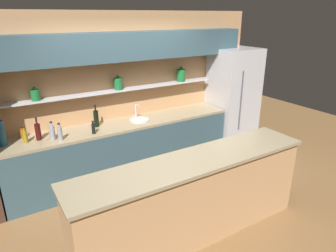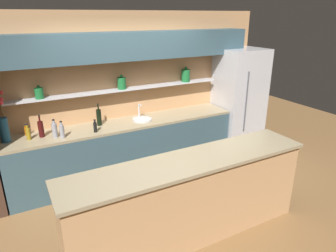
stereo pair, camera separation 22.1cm
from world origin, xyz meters
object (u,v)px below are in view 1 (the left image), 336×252
Objects in this scene: bottle_sauce_0 at (22,134)px; bottle_wine_4 at (96,118)px; refrigerator at (233,100)px; bottle_oil_6 at (25,136)px; flower_vase at (0,130)px; bottle_spirit_3 at (52,132)px; bottle_spirit_2 at (60,133)px; bottle_sauce_1 at (93,128)px; sink_fixture at (139,119)px; bottle_wine_5 at (38,131)px.

bottle_wine_4 is (1.03, -0.08, 0.06)m from bottle_sauce_0.
bottle_oil_6 is (-3.70, 0.03, 0.03)m from refrigerator.
flower_vase is 0.32m from bottle_sauce_0.
bottle_spirit_3 reaches higher than bottle_sauce_0.
bottle_wine_4 is 1.52× the size of bottle_oil_6.
bottle_spirit_2 reaches higher than bottle_sauce_0.
bottle_sauce_1 is 0.86× the size of bottle_oil_6.
refrigerator reaches higher than bottle_spirit_2.
bottle_spirit_2 is (0.43, -0.35, 0.03)m from bottle_sauce_0.
bottle_spirit_3 is at bearing -175.88° from sink_fixture.
refrigerator reaches higher than bottle_sauce_1.
bottle_wine_5 reaches higher than bottle_sauce_1.
bottle_oil_6 is at bearing 166.52° from bottle_spirit_3.
bottle_wine_4 is (-0.68, 0.08, 0.11)m from sink_fixture.
refrigerator is 7.88× the size of bottle_spirit_2.
bottle_spirit_2 is at bearing -177.71° from refrigerator.
bottle_spirit_3 is (0.35, -0.27, 0.04)m from bottle_sauce_0.
bottle_wine_4 reaches higher than bottle_wine_5.
refrigerator is 7.49× the size of bottle_spirit_3.
bottle_sauce_1 is 0.74m from bottle_wine_5.
bottle_wine_5 is 0.17m from bottle_oil_6.
flower_vase is at bearing 178.61° from sink_fixture.
bottle_wine_5 reaches higher than sink_fixture.
bottle_sauce_0 is 0.87× the size of bottle_sauce_1.
bottle_sauce_1 is (0.90, -0.34, 0.01)m from bottle_sauce_0.
bottle_sauce_0 is 0.19m from bottle_oil_6.
bottle_wine_5 is (-1.53, 0.00, 0.10)m from sink_fixture.
bottle_sauce_0 is 0.53× the size of bottle_wine_5.
sink_fixture is 1.37m from bottle_spirit_3.
bottle_sauce_0 is 0.49× the size of bottle_wine_4.
sink_fixture is 1.85× the size of bottle_sauce_0.
bottle_wine_4 is 1.02m from bottle_oil_6.
flower_vase reaches higher than bottle_spirit_3.
refrigerator is 3.72m from bottle_sauce_0.
bottle_wine_5 is (0.18, -0.17, 0.05)m from bottle_sauce_0.
bottle_spirit_3 is at bearing -165.11° from bottle_wine_4.
bottle_wine_5 is at bearing 149.14° from bottle_spirit_3.
refrigerator is at bearing -0.79° from bottle_wine_5.
bottle_sauce_1 is at bearing 0.24° from bottle_spirit_2.
refrigerator is at bearing -2.82° from bottle_wine_4.
flower_vase reaches higher than bottle_sauce_1.
bottle_spirit_2 is 0.77× the size of bottle_wine_5.
flower_vase reaches higher than bottle_wine_5.
bottle_spirit_3 reaches higher than bottle_spirit_2.
bottle_wine_4 reaches higher than bottle_sauce_1.
bottle_wine_5 reaches higher than bottle_spirit_3.
bottle_sauce_0 is at bearing 175.38° from bottle_wine_4.
bottle_wine_5 is (-0.85, -0.08, -0.01)m from bottle_wine_4.
bottle_oil_6 is (-0.17, -0.02, -0.03)m from bottle_wine_5.
sink_fixture is at bearing 0.61° from bottle_oil_6.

